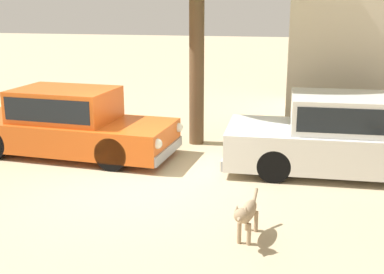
# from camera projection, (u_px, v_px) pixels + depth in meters

# --- Properties ---
(ground_plane) EXTENTS (80.00, 80.00, 0.00)m
(ground_plane) POSITION_uv_depth(u_px,v_px,m) (139.00, 185.00, 9.04)
(ground_plane) COLOR tan
(parked_sedan_nearest) EXTENTS (4.76, 2.00, 1.43)m
(parked_sedan_nearest) POSITION_uv_depth(u_px,v_px,m) (67.00, 122.00, 10.70)
(parked_sedan_nearest) COLOR #D15619
(parked_sedan_nearest) RESTS_ON ground_plane
(parked_sedan_second) EXTENTS (4.84, 1.96, 1.51)m
(parked_sedan_second) POSITION_uv_depth(u_px,v_px,m) (349.00, 135.00, 9.53)
(parked_sedan_second) COLOR silver
(parked_sedan_second) RESTS_ON ground_plane
(stray_dog_spotted) EXTENTS (0.29, 1.08, 0.63)m
(stray_dog_spotted) POSITION_uv_depth(u_px,v_px,m) (247.00, 214.00, 6.86)
(stray_dog_spotted) COLOR #997F60
(stray_dog_spotted) RESTS_ON ground_plane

